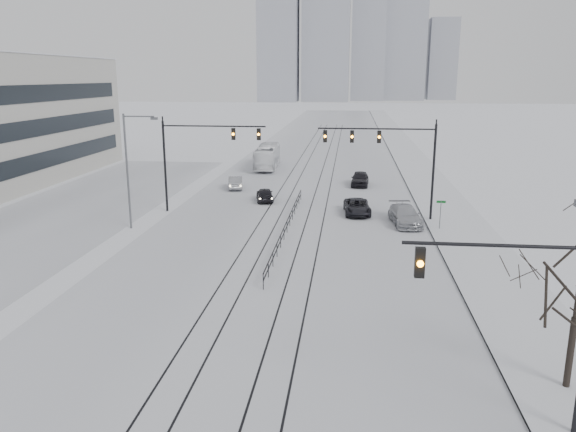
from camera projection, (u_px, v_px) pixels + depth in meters
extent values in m
cube|color=silver|center=(313.00, 170.00, 72.24)|extent=(22.00, 260.00, 0.02)
cube|color=silver|center=(420.00, 171.00, 70.78)|extent=(5.00, 260.00, 0.16)
cube|color=gray|center=(400.00, 171.00, 71.05)|extent=(0.10, 260.00, 0.12)
cube|color=silver|center=(72.00, 211.00, 50.28)|extent=(14.00, 60.00, 0.03)
cube|color=black|center=(272.00, 203.00, 53.23)|extent=(0.10, 180.00, 0.01)
cube|color=black|center=(286.00, 204.00, 53.08)|extent=(0.10, 180.00, 0.01)
cube|color=black|center=(312.00, 204.00, 52.83)|extent=(0.10, 180.00, 0.01)
cube|color=black|center=(326.00, 205.00, 52.68)|extent=(0.10, 180.00, 0.01)
cube|color=#9295A0|center=(278.00, 41.00, 261.65)|extent=(18.00, 18.00, 55.00)
cube|color=#9295A0|center=(327.00, 23.00, 264.95)|extent=(22.00, 22.00, 72.00)
cube|color=#9295A0|center=(368.00, 50.00, 273.43)|extent=(16.00, 16.00, 48.00)
cube|color=#9295A0|center=(405.00, 34.00, 277.28)|extent=(20.00, 20.00, 64.00)
cube|color=#9295A0|center=(442.00, 60.00, 285.75)|extent=(14.00, 14.00, 40.00)
cylinder|color=black|center=(499.00, 246.00, 17.57)|extent=(6.00, 0.12, 0.12)
cube|color=black|center=(420.00, 262.00, 17.98)|extent=(0.32, 0.24, 1.00)
sphere|color=orange|center=(420.00, 264.00, 17.85)|extent=(0.22, 0.22, 0.22)
cylinder|color=black|center=(433.00, 174.00, 45.94)|extent=(0.20, 0.20, 8.00)
cylinder|color=black|center=(376.00, 129.00, 45.57)|extent=(9.50, 0.12, 0.12)
cube|color=black|center=(325.00, 136.00, 46.18)|extent=(0.32, 0.24, 1.00)
sphere|color=orange|center=(325.00, 136.00, 46.04)|extent=(0.22, 0.22, 0.22)
cube|color=black|center=(352.00, 137.00, 45.94)|extent=(0.32, 0.24, 1.00)
sphere|color=orange|center=(352.00, 137.00, 45.81)|extent=(0.22, 0.22, 0.22)
cube|color=black|center=(379.00, 137.00, 45.70)|extent=(0.32, 0.24, 1.00)
sphere|color=orange|center=(379.00, 137.00, 45.57)|extent=(0.22, 0.22, 0.22)
cylinder|color=black|center=(165.00, 167.00, 49.37)|extent=(0.20, 0.20, 8.00)
cylinder|color=black|center=(214.00, 126.00, 48.01)|extent=(9.00, 0.12, 0.12)
cube|color=black|center=(259.00, 134.00, 47.75)|extent=(0.32, 0.24, 1.00)
sphere|color=orange|center=(259.00, 134.00, 47.62)|extent=(0.22, 0.22, 0.22)
cube|color=black|center=(233.00, 134.00, 47.99)|extent=(0.32, 0.24, 1.00)
sphere|color=orange|center=(233.00, 134.00, 47.85)|extent=(0.22, 0.22, 0.22)
cylinder|color=#595B60|center=(127.00, 172.00, 43.57)|extent=(0.16, 0.16, 9.00)
cylinder|color=#595B60|center=(139.00, 116.00, 42.40)|extent=(2.40, 0.10, 0.10)
cube|color=#595B60|center=(154.00, 119.00, 42.30)|extent=(0.50, 0.25, 0.18)
cylinder|color=black|center=(570.00, 354.00, 21.29)|extent=(0.26, 0.26, 3.00)
cube|color=black|center=(287.00, 221.00, 43.09)|extent=(0.06, 24.00, 0.06)
cube|color=black|center=(287.00, 226.00, 43.18)|extent=(0.06, 24.00, 0.06)
cylinder|color=#595B60|center=(440.00, 216.00, 43.69)|extent=(0.06, 0.06, 2.40)
cube|color=#0C4C19|center=(441.00, 202.00, 43.42)|extent=(0.70, 0.04, 0.18)
imported|color=black|center=(265.00, 195.00, 54.12)|extent=(2.28, 4.06, 1.30)
imported|color=#94969B|center=(235.00, 182.00, 60.16)|extent=(2.21, 4.32, 1.36)
imported|color=black|center=(357.00, 207.00, 48.99)|extent=(2.51, 4.86, 1.31)
imported|color=#B0B3B9|center=(405.00, 216.00, 45.51)|extent=(2.75, 5.46, 1.52)
imported|color=black|center=(360.00, 179.00, 61.75)|extent=(2.10, 4.66, 1.56)
imported|color=white|center=(267.00, 157.00, 73.46)|extent=(2.97, 10.81, 2.98)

